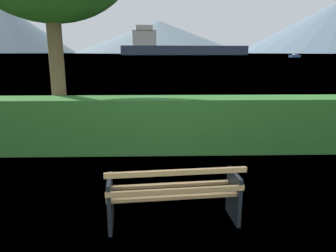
% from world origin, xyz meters
% --- Properties ---
extents(ground_plane, '(1400.00, 1400.00, 0.00)m').
position_xyz_m(ground_plane, '(0.00, 0.00, 0.00)').
color(ground_plane, olive).
extents(water_surface, '(620.00, 620.00, 0.00)m').
position_xyz_m(water_surface, '(0.00, 307.50, 0.00)').
color(water_surface, slate).
rests_on(water_surface, ground_plane).
extents(park_bench, '(1.79, 0.73, 0.87)m').
position_xyz_m(park_bench, '(0.01, -0.06, 0.43)').
color(park_bench, tan).
rests_on(park_bench, ground_plane).
extents(hedge_row, '(13.00, 0.85, 1.25)m').
position_xyz_m(hedge_row, '(0.00, 3.18, 0.62)').
color(hedge_row, '#2D6B28').
rests_on(hedge_row, ground_plane).
extents(cargo_ship_large, '(94.01, 24.81, 20.36)m').
position_xyz_m(cargo_ship_large, '(11.36, 232.32, 5.69)').
color(cargo_ship_large, '#2D384C').
rests_on(cargo_ship_large, water_surface).
extents(tender_far, '(5.59, 4.09, 1.73)m').
position_xyz_m(tender_far, '(56.42, 128.53, 0.64)').
color(tender_far, '#335693').
rests_on(tender_far, water_surface).
extents(distant_hills, '(899.38, 356.92, 89.97)m').
position_xyz_m(distant_hills, '(77.58, 559.62, 41.17)').
color(distant_hills, slate).
rests_on(distant_hills, ground_plane).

